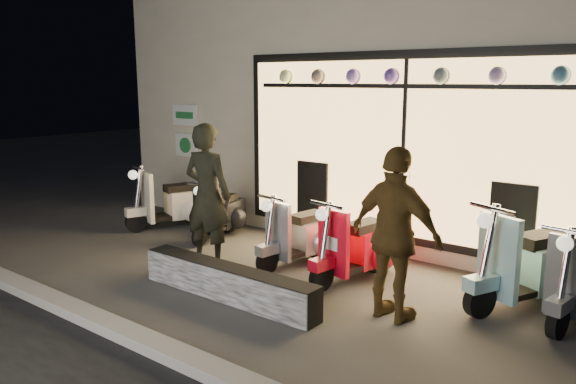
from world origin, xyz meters
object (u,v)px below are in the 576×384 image
at_px(graffiti_barrier, 228,282).
at_px(man, 208,195).
at_px(scooter_silver, 305,234).
at_px(woman, 396,235).
at_px(scooter_red, 361,246).

xyz_separation_m(graffiti_barrier, man, (-1.08, 0.76, 0.77)).
height_order(scooter_silver, woman, woman).
height_order(graffiti_barrier, man, man).
relative_size(scooter_red, woman, 0.78).
relative_size(scooter_silver, scooter_red, 0.96).
bearing_deg(woman, scooter_red, -36.11).
height_order(graffiti_barrier, scooter_silver, scooter_silver).
relative_size(graffiti_barrier, scooter_silver, 1.80).
height_order(scooter_red, woman, woman).
bearing_deg(woman, graffiti_barrier, 29.73).
height_order(scooter_silver, man, man).
xyz_separation_m(scooter_silver, scooter_red, (0.92, -0.05, 0.02)).
relative_size(scooter_silver, woman, 0.74).
bearing_deg(graffiti_barrier, scooter_silver, 93.75).
bearing_deg(graffiti_barrier, woman, 20.98).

